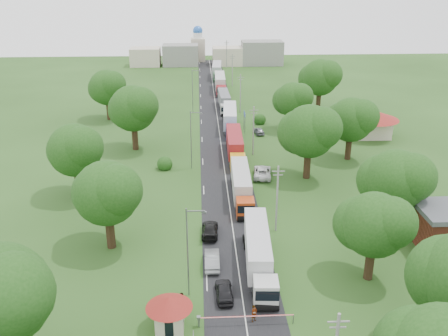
{
  "coord_description": "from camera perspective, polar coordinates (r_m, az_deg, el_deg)",
  "views": [
    {
      "loc": [
        -4.08,
        -63.14,
        31.64
      ],
      "look_at": [
        -0.43,
        7.46,
        3.0
      ],
      "focal_mm": 40.0,
      "sensor_mm": 36.0,
      "label": 1
    }
  ],
  "objects": [
    {
      "name": "ground",
      "position": [
        70.74,
        0.66,
        -4.52
      ],
      "size": [
        260.0,
        260.0,
        0.0
      ],
      "primitive_type": "plane",
      "color": "#214216",
      "rests_on": "ground"
    },
    {
      "name": "road",
      "position": [
        89.05,
        -0.14,
        1.24
      ],
      "size": [
        8.0,
        200.0,
        0.04
      ],
      "primitive_type": "cube",
      "color": "black",
      "rests_on": "ground"
    },
    {
      "name": "boom_barrier",
      "position": [
        49.07,
        0.92,
        -16.75
      ],
      "size": [
        9.22,
        0.35,
        1.18
      ],
      "color": "slate",
      "rests_on": "ground"
    },
    {
      "name": "guard_booth",
      "position": [
        48.3,
        -6.28,
        -15.71
      ],
      "size": [
        4.4,
        4.4,
        3.45
      ],
      "color": "beige",
      "rests_on": "ground"
    },
    {
      "name": "info_sign",
      "position": [
        102.66,
        2.36,
        5.83
      ],
      "size": [
        0.12,
        3.1,
        4.1
      ],
      "color": "slate",
      "rests_on": "ground"
    },
    {
      "name": "pole_1",
      "position": [
        63.01,
        6.09,
        -3.41
      ],
      "size": [
        1.6,
        0.24,
        9.0
      ],
      "color": "gray",
      "rests_on": "ground"
    },
    {
      "name": "pole_2",
      "position": [
        88.87,
        3.38,
        4.36
      ],
      "size": [
        1.6,
        0.24,
        9.0
      ],
      "color": "gray",
      "rests_on": "ground"
    },
    {
      "name": "pole_3",
      "position": [
        115.74,
        1.89,
        8.57
      ],
      "size": [
        1.6,
        0.24,
        9.0
      ],
      "color": "gray",
      "rests_on": "ground"
    },
    {
      "name": "pole_4",
      "position": [
        143.03,
        0.95,
        11.19
      ],
      "size": [
        1.6,
        0.24,
        9.0
      ],
      "color": "gray",
      "rests_on": "ground"
    },
    {
      "name": "pole_5",
      "position": [
        170.56,
        0.3,
        12.96
      ],
      "size": [
        1.6,
        0.24,
        9.0
      ],
      "color": "gray",
      "rests_on": "ground"
    },
    {
      "name": "lamp_0",
      "position": [
        50.43,
        -4.02,
        -9.16
      ],
      "size": [
        2.03,
        0.22,
        10.0
      ],
      "color": "slate",
      "rests_on": "ground"
    },
    {
      "name": "lamp_1",
      "position": [
        82.39,
        -3.7,
        3.54
      ],
      "size": [
        2.03,
        0.22,
        10.0
      ],
      "color": "slate",
      "rests_on": "ground"
    },
    {
      "name": "lamp_2",
      "position": [
        116.12,
        -3.55,
        9.03
      ],
      "size": [
        2.03,
        0.22,
        10.0
      ],
      "color": "slate",
      "rests_on": "ground"
    },
    {
      "name": "tree_2",
      "position": [
        54.81,
        16.75,
        -6.16
      ],
      "size": [
        8.0,
        8.0,
        10.1
      ],
      "color": "#382616",
      "rests_on": "ground"
    },
    {
      "name": "tree_3",
      "position": [
        65.07,
        19.0,
        -1.26
      ],
      "size": [
        8.8,
        8.8,
        11.07
      ],
      "color": "#382616",
      "rests_on": "ground"
    },
    {
      "name": "tree_4",
      "position": [
        78.94,
        9.69,
        4.19
      ],
      "size": [
        9.6,
        9.6,
        12.05
      ],
      "color": "#382616",
      "rests_on": "ground"
    },
    {
      "name": "tree_5",
      "position": [
        88.8,
        14.3,
        5.4
      ],
      "size": [
        8.8,
        8.8,
        11.07
      ],
      "color": "#382616",
      "rests_on": "ground"
    },
    {
      "name": "tree_6",
      "position": [
        103.2,
        7.85,
        7.8
      ],
      "size": [
        8.0,
        8.0,
        10.1
      ],
      "color": "#382616",
      "rests_on": "ground"
    },
    {
      "name": "tree_7",
      "position": [
        119.14,
        10.9,
        10.14
      ],
      "size": [
        9.6,
        9.6,
        12.05
      ],
      "color": "#382616",
      "rests_on": "ground"
    },
    {
      "name": "tree_10",
      "position": [
        59.64,
        -13.27,
        -2.74
      ],
      "size": [
        8.8,
        8.8,
        11.07
      ],
      "color": "#382616",
      "rests_on": "ground"
    },
    {
      "name": "tree_11",
      "position": [
        74.72,
        -16.68,
        2.02
      ],
      "size": [
        8.8,
        8.8,
        11.07
      ],
      "color": "#382616",
      "rests_on": "ground"
    },
    {
      "name": "tree_12",
      "position": [
        92.24,
        -10.36,
        6.75
      ],
      "size": [
        9.6,
        9.6,
        12.05
      ],
      "color": "#382616",
      "rests_on": "ground"
    },
    {
      "name": "tree_13",
      "position": [
        112.79,
        -13.23,
        8.97
      ],
      "size": [
        8.8,
        8.8,
        11.07
      ],
      "color": "#382616",
      "rests_on": "ground"
    },
    {
      "name": "house_cream",
      "position": [
        103.06,
        16.55,
        5.36
      ],
      "size": [
        10.08,
        10.08,
        5.8
      ],
      "color": "beige",
      "rests_on": "ground"
    },
    {
      "name": "distant_town",
      "position": [
        175.48,
        -1.4,
        12.81
      ],
      "size": [
        52.0,
        8.0,
        8.0
      ],
      "color": "gray",
      "rests_on": "ground"
    },
    {
      "name": "church",
      "position": [
        183.04,
        -2.99,
        13.78
      ],
      "size": [
        5.0,
        5.0,
        12.3
      ],
      "color": "beige",
      "rests_on": "ground"
    },
    {
      "name": "truck_0",
      "position": [
        56.26,
        3.95,
        -9.55
      ],
      "size": [
        3.28,
        15.05,
        4.16
      ],
      "color": "silver",
      "rests_on": "ground"
    },
    {
      "name": "truck_1",
      "position": [
        72.54,
        2.0,
        -1.97
      ],
      "size": [
        2.75,
        14.47,
        4.0
      ],
      "color": "#B83D15",
      "rests_on": "ground"
    },
    {
      "name": "truck_2",
      "position": [
        88.19,
        1.26,
        2.56
      ],
      "size": [
        2.85,
        15.1,
        4.18
      ],
      "color": "gold",
      "rests_on": "ground"
    },
    {
      "name": "truck_3",
      "position": [
        103.94,
        0.72,
        5.64
      ],
      "size": [
        3.38,
        15.53,
        4.29
      ],
      "color": "#193099",
      "rests_on": "ground"
    },
    {
      "name": "truck_4",
      "position": [
        119.47,
        0.03,
        7.69
      ],
      "size": [
        2.68,
        13.63,
        3.77
      ],
      "color": "#B3B3B3",
      "rests_on": "ground"
    },
    {
      "name": "truck_5",
      "position": [
        137.2,
        -0.45,
        9.68
      ],
      "size": [
        2.86,
        15.35,
        4.25
      ],
      "color": "maroon",
      "rests_on": "ground"
    },
    {
      "name": "truck_6",
      "position": [
        154.16,
        -0.81,
        11.05
      ],
      "size": [
        3.36,
        15.19,
        4.19
      ],
      "color": "#24622D",
      "rests_on": "ground"
    },
    {
      "name": "car_lane_front",
      "position": [
        52.64,
        0.02,
        -13.89
      ],
      "size": [
        1.89,
        4.4,
        1.48
      ],
      "primitive_type": "imported",
      "rotation": [
        0.0,
        0.0,
        3.18
      ],
      "color": "black",
      "rests_on": "ground"
    },
    {
      "name": "car_lane_mid",
      "position": [
        57.48,
        -1.38,
        -10.43
      ],
      "size": [
        1.7,
        4.74,
        1.56
      ],
      "primitive_type": "imported",
      "rotation": [
        0.0,
        0.0,
        3.13
      ],
      "color": "gray",
      "rests_on": "ground"
    },
    {
      "name": "car_lane_rear",
      "position": [
        63.56,
        -1.62,
        -7.05
      ],
      "size": [
        2.29,
        5.15,
        1.47
      ],
      "primitive_type": "imported",
      "rotation": [
        0.0,
        0.0,
        3.1
      ],
      "color": "black",
      "rests_on": "ground"
    },
    {
      "name": "car_verge_near",
      "position": [
        80.73,
        4.41,
        -0.45
      ],
      "size": [
        3.47,
        6.26,
        1.66
      ],
      "primitive_type": "imported",
      "rotation": [
        0.0,
        0.0,
        3.02
      ],
      "color": "silver",
      "rests_on": "ground"
    },
    {
      "name": "car_verge_far",
      "position": [
        101.61,
        3.97,
        4.25
      ],
      "size": [
        2.3,
        4.19,
        1.35
      ],
      "primitive_type": "imported",
      "rotation": [
        0.0,
        0.0,
        3.33
      ],
      "color": "slate",
      "rests_on": "ground"
    },
    {
      "name": "pedestrian_near",
      "position": [
        49.62,
        3.45,
        -16.28
      ],
      "size": [
        0.78,
        0.73,
        1.79
      ],
      "primitive_type": "imported",
      "rotation": [
        0.0,
        0.0,
        0.61
      ],
      "color": "gray",
      "rests_on": "ground"
    },
    {
      "name": "pedestrian_booth",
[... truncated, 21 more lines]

